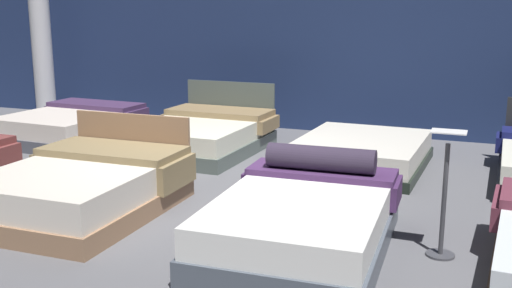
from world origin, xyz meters
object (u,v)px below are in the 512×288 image
bed_1 (84,187)px  bed_4 (72,125)px  bed_5 (203,135)px  bed_6 (361,153)px  support_pillar (40,27)px  bed_2 (303,219)px  price_sign (443,209)px

bed_1 → bed_4: bearing=129.3°
bed_4 → bed_5: size_ratio=0.96×
bed_4 → bed_6: 4.69m
bed_5 → support_pillar: (-4.04, 1.35, 1.50)m
bed_2 → support_pillar: support_pillar is taller
bed_2 → bed_4: bearing=145.9°
bed_5 → bed_6: bearing=-0.6°
bed_4 → bed_1: bearing=-46.9°
bed_5 → price_sign: 4.56m
bed_6 → bed_4: bearing=-178.1°
bed_4 → bed_2: bearing=-28.7°
bed_2 → price_sign: size_ratio=2.02×
bed_2 → bed_5: size_ratio=1.01×
bed_1 → bed_4: bed_1 is taller
bed_1 → bed_6: bearing=50.6°
bed_1 → support_pillar: 6.14m
bed_5 → support_pillar: 4.52m
bed_6 → price_sign: price_sign is taller
bed_1 → bed_5: (-0.11, 2.92, -0.02)m
price_sign → bed_1: bearing=-177.3°
bed_2 → bed_6: 2.95m
bed_6 → price_sign: (1.25, -2.70, 0.23)m
bed_4 → bed_5: bearing=4.6°
bed_1 → price_sign: 3.53m
price_sign → bed_6: bearing=114.8°
bed_1 → bed_5: bearing=91.2°
bed_4 → support_pillar: 2.70m
bed_1 → bed_5: bed_5 is taller
bed_2 → bed_4: 5.63m
bed_1 → bed_4: size_ratio=0.99×
bed_1 → bed_6: (2.27, 2.86, -0.07)m
bed_2 → price_sign: (1.15, 0.25, 0.16)m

